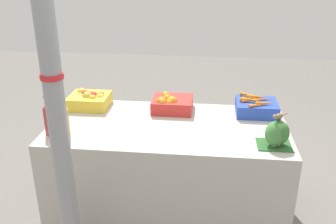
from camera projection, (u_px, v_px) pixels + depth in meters
name	position (u px, v px, depth m)	size (l,w,h in m)	color
ground_plane	(168.00, 210.00, 3.06)	(10.00, 10.00, 0.00)	slate
market_table	(168.00, 169.00, 2.91)	(1.75, 0.88, 0.77)	#B7B2A8
support_pole	(52.00, 81.00, 1.96)	(0.12, 0.12, 2.65)	gray
apple_crate	(90.00, 99.00, 3.06)	(0.32, 0.28, 0.14)	gold
orange_crate	(171.00, 103.00, 2.98)	(0.32, 0.28, 0.14)	red
carrot_crate	(256.00, 107.00, 2.92)	(0.32, 0.28, 0.14)	#2847B7
broccoli_pile	(277.00, 133.00, 2.41)	(0.22, 0.18, 0.18)	#2D602D
juice_bottle_ruby	(49.00, 118.00, 2.56)	(0.07, 0.07, 0.29)	#B2333D
juice_bottle_amber	(64.00, 120.00, 2.55)	(0.07, 0.07, 0.27)	gold
sparrow_bird	(278.00, 116.00, 2.39)	(0.11, 0.10, 0.05)	#4C3D2D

